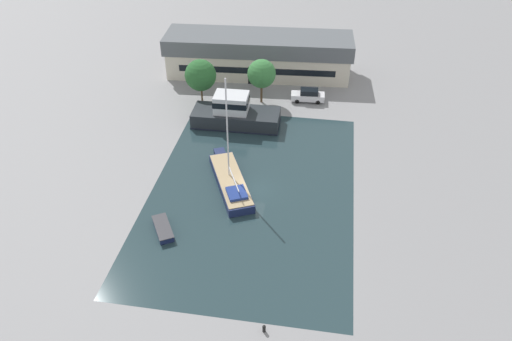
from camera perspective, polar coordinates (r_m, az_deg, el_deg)
The scene contains 10 objects.
ground_plane at distance 52.78m, azimuth -0.42°, elevation -2.43°, with size 440.00×440.00×0.00m, color gray.
water_canal at distance 52.78m, azimuth -0.42°, elevation -2.42°, with size 21.19×32.60×0.01m, color #23383D.
warehouse_building at distance 76.15m, azimuth 0.30°, elevation 13.10°, with size 27.90×9.08×6.00m.
quay_tree_near_building at distance 67.44m, azimuth 0.64°, elevation 11.00°, with size 3.81×3.81×6.13m.
quay_tree_by_water at distance 67.71m, azimuth -6.36°, elevation 10.77°, with size 4.20×4.20×6.20m.
parked_car at distance 69.49m, azimuth 5.97°, elevation 8.54°, with size 4.67×2.03×1.79m.
sailboat_moored at distance 53.34m, azimuth -2.94°, elevation -1.19°, with size 6.63×11.03×12.30m.
motor_cruiser at distance 63.46m, azimuth -2.44°, elevation 6.50°, with size 11.16×4.46×4.19m.
small_dinghy at distance 48.76m, azimuth -10.58°, elevation -6.56°, with size 3.09×3.93×0.66m.
mooring_bollard at distance 40.42m, azimuth 0.93°, elevation -17.58°, with size 0.29×0.29×0.69m.
Camera 1 is at (6.87, -40.62, 33.00)m, focal length 35.00 mm.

